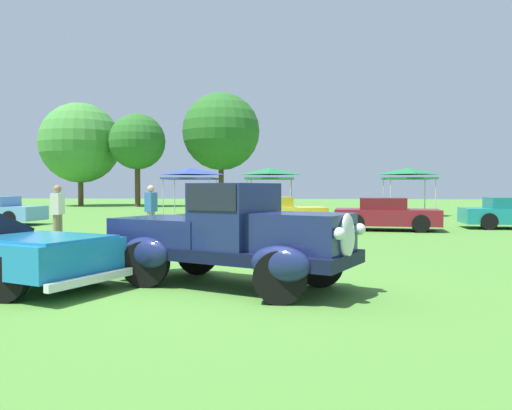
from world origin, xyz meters
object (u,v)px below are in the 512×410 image
show_car_yellow (271,212)px  canopy_tent_left_field (191,173)px  feature_pickup_truck (232,234)px  spectator_between_cars (58,213)px  show_car_burgundy (386,214)px  canopy_tent_center_field (270,173)px  canopy_tent_right_field (409,173)px  spectator_near_truck (151,210)px

show_car_yellow → canopy_tent_left_field: bearing=122.8°
feature_pickup_truck → spectator_between_cars: 7.97m
show_car_burgundy → canopy_tent_center_field: canopy_tent_center_field is taller
canopy_tent_left_field → spectator_between_cars: bearing=-92.2°
show_car_yellow → canopy_tent_right_field: (7.27, 8.39, 1.82)m
canopy_tent_center_field → canopy_tent_right_field: same height
canopy_tent_left_field → canopy_tent_right_field: (12.31, 0.57, -0.00)m
show_car_burgundy → feature_pickup_truck: bearing=-111.1°
spectator_near_truck → canopy_tent_right_field: size_ratio=0.62×
show_car_burgundy → show_car_yellow: bearing=161.0°
spectator_near_truck → show_car_burgundy: bearing=26.0°
show_car_yellow → canopy_tent_left_field: size_ratio=1.63×
show_car_yellow → show_car_burgundy: (4.42, -1.52, -0.00)m
feature_pickup_truck → canopy_tent_center_field: canopy_tent_center_field is taller
spectator_near_truck → spectator_between_cars: (-2.15, -1.82, 0.00)m
show_car_burgundy → canopy_tent_right_field: bearing=74.0°
canopy_tent_left_field → feature_pickup_truck: bearing=-76.0°
show_car_burgundy → spectator_between_cars: bearing=-150.6°
canopy_tent_left_field → canopy_tent_center_field: same height
spectator_near_truck → spectator_between_cars: 2.82m
feature_pickup_truck → show_car_burgundy: (4.33, 11.22, -0.26)m
spectator_between_cars → canopy_tent_center_field: canopy_tent_center_field is taller
show_car_burgundy → spectator_near_truck: size_ratio=2.36×
spectator_near_truck → canopy_tent_center_field: bearing=77.5°
spectator_between_cars → canopy_tent_left_field: (0.57, 15.00, 1.51)m
spectator_near_truck → canopy_tent_right_field: bearing=52.0°
canopy_tent_center_field → spectator_near_truck: bearing=-102.5°
feature_pickup_truck → show_car_yellow: bearing=90.4°
show_car_burgundy → spectator_near_truck: spectator_near_truck is taller
canopy_tent_center_field → canopy_tent_right_field: (7.78, 0.42, -0.00)m
show_car_yellow → spectator_near_truck: 6.39m
feature_pickup_truck → canopy_tent_left_field: 21.26m
spectator_near_truck → feature_pickup_truck: bearing=-64.3°
spectator_near_truck → canopy_tent_left_field: canopy_tent_left_field is taller
show_car_yellow → spectator_between_cars: spectator_between_cars is taller
show_car_yellow → canopy_tent_left_field: (-5.04, 7.83, 1.82)m
spectator_near_truck → canopy_tent_center_field: 13.73m
feature_pickup_truck → spectator_between_cars: size_ratio=2.58×
show_car_yellow → show_car_burgundy: same height
canopy_tent_right_field → canopy_tent_left_field: bearing=-177.4°
feature_pickup_truck → canopy_tent_center_field: (-0.60, 20.71, 1.56)m
spectator_near_truck → canopy_tent_left_field: (-1.58, 13.19, 1.51)m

